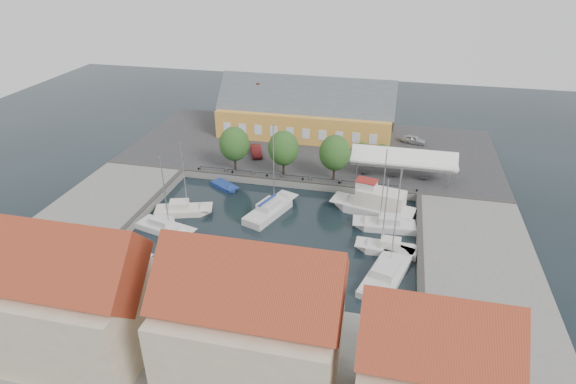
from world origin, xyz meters
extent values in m
plane|color=black|center=(0.00, 0.00, 0.00)|extent=(140.00, 140.00, 0.00)
cube|color=#2D2D30|center=(0.00, 23.00, 0.50)|extent=(56.00, 26.00, 1.00)
cube|color=slate|center=(-22.00, -2.00, 0.50)|extent=(12.00, 24.00, 1.00)
cube|color=slate|center=(22.00, -2.00, 0.50)|extent=(12.00, 24.00, 1.00)
cube|color=slate|center=(0.00, -21.00, 0.50)|extent=(56.00, 14.00, 1.00)
cube|color=#383533|center=(0.00, 10.30, 1.06)|extent=(56.00, 0.60, 0.12)
cube|color=#383533|center=(-16.30, -2.00, 1.06)|extent=(0.60, 24.00, 0.12)
cube|color=#383533|center=(16.30, -2.00, 1.06)|extent=(0.60, 24.00, 0.12)
cylinder|color=black|center=(-14.00, 10.60, 1.20)|extent=(0.24, 0.24, 0.40)
cylinder|color=black|center=(-9.00, 10.60, 1.20)|extent=(0.24, 0.24, 0.40)
cylinder|color=black|center=(-4.00, 10.60, 1.20)|extent=(0.24, 0.24, 0.40)
cylinder|color=black|center=(1.00, 10.60, 1.20)|extent=(0.24, 0.24, 0.40)
cylinder|color=black|center=(6.00, 10.60, 1.20)|extent=(0.24, 0.24, 0.40)
cylinder|color=black|center=(11.00, 10.60, 1.20)|extent=(0.24, 0.24, 0.40)
cylinder|color=black|center=(16.00, 10.60, 1.20)|extent=(0.24, 0.24, 0.40)
cube|color=gold|center=(-2.00, 28.00, 3.25)|extent=(28.00, 10.00, 4.50)
cube|color=#474C51|center=(-2.00, 28.00, 6.75)|extent=(28.56, 7.60, 7.60)
cube|color=gold|center=(-12.00, 34.00, 2.75)|extent=(6.00, 6.00, 3.50)
cube|color=brown|center=(-10.00, 28.00, 8.60)|extent=(0.60, 0.60, 1.20)
cube|color=white|center=(14.00, 14.50, 3.70)|extent=(14.00, 4.00, 0.25)
cylinder|color=silver|center=(8.00, 12.70, 2.35)|extent=(0.10, 0.10, 2.70)
cylinder|color=silver|center=(8.00, 16.30, 2.35)|extent=(0.10, 0.10, 2.70)
cylinder|color=silver|center=(14.00, 12.70, 2.35)|extent=(0.10, 0.10, 2.70)
cylinder|color=silver|center=(14.00, 16.30, 2.35)|extent=(0.10, 0.10, 2.70)
cylinder|color=silver|center=(20.00, 12.70, 2.35)|extent=(0.10, 0.10, 2.70)
cylinder|color=silver|center=(20.00, 16.30, 2.35)|extent=(0.10, 0.10, 2.70)
cylinder|color=black|center=(-9.00, 12.00, 2.05)|extent=(0.30, 0.30, 2.10)
ellipsoid|color=#1B4619|center=(-9.00, 12.00, 4.88)|extent=(4.20, 4.20, 4.83)
cylinder|color=black|center=(-2.00, 12.00, 2.05)|extent=(0.30, 0.30, 2.10)
ellipsoid|color=#1B4619|center=(-2.00, 12.00, 4.88)|extent=(4.20, 4.20, 4.83)
cylinder|color=black|center=(5.00, 12.00, 2.05)|extent=(0.30, 0.30, 2.10)
ellipsoid|color=#1B4619|center=(5.00, 12.00, 4.88)|extent=(4.20, 4.20, 4.83)
imported|color=#B3B5BB|center=(15.66, 27.71, 1.68)|extent=(4.24, 2.56, 1.35)
imported|color=maroon|center=(-7.61, 17.65, 1.70)|extent=(3.01, 4.52, 1.41)
cube|color=silver|center=(-1.66, 2.21, 0.15)|extent=(4.90, 7.54, 1.50)
cube|color=silver|center=(-1.36, 3.04, 0.94)|extent=(5.28, 8.83, 0.08)
cube|color=silver|center=(-1.60, 2.38, 1.40)|extent=(2.66, 3.27, 0.90)
cylinder|color=silver|center=(-1.18, 3.54, 6.19)|extent=(0.12, 0.12, 10.59)
cube|color=navy|center=(-1.66, 2.21, 2.15)|extent=(1.41, 3.39, 0.22)
cube|color=silver|center=(11.58, 5.67, 0.10)|extent=(8.84, 4.87, 1.80)
cube|color=silver|center=(10.56, 5.89, 1.04)|extent=(10.44, 5.11, 0.08)
cube|color=silver|center=(11.58, 5.67, 2.10)|extent=(6.19, 3.85, 2.20)
cube|color=silver|center=(9.74, 6.07, 3.50)|extent=(2.62, 2.18, 1.20)
cube|color=maroon|center=(9.74, 6.07, 4.15)|extent=(2.84, 2.32, 0.10)
cube|color=silver|center=(12.96, 2.51, 0.05)|extent=(6.08, 2.91, 1.30)
cube|color=silver|center=(12.22, 2.45, 0.74)|extent=(7.25, 2.90, 0.08)
cube|color=silver|center=(12.81, 2.50, 1.20)|extent=(2.48, 1.86, 0.90)
cylinder|color=silver|center=(11.78, 2.42, 5.32)|extent=(0.12, 0.12, 9.24)
cube|color=silver|center=(13.31, -2.38, 0.05)|extent=(5.39, 2.44, 1.30)
cube|color=silver|center=(12.64, -2.35, 0.74)|extent=(6.44, 2.40, 0.08)
cube|color=silver|center=(13.17, -2.38, 1.20)|extent=(2.18, 1.59, 0.90)
cylinder|color=silver|center=(12.25, -2.34, 4.67)|extent=(0.12, 0.12, 7.95)
cube|color=silver|center=(12.87, -7.34, 0.05)|extent=(5.16, 8.36, 1.30)
cube|color=silver|center=(13.14, -6.40, 0.74)|extent=(5.48, 9.82, 0.08)
cube|color=silver|center=(12.92, -7.15, 1.20)|extent=(2.90, 3.59, 0.90)
cylinder|color=silver|center=(13.31, -5.84, 6.15)|extent=(0.12, 0.12, 10.90)
cube|color=silver|center=(-12.49, 0.31, 0.05)|extent=(6.12, 4.02, 1.30)
cube|color=silver|center=(-11.82, 0.52, 0.74)|extent=(7.17, 4.27, 0.08)
cube|color=silver|center=(-12.36, 0.35, 1.20)|extent=(2.65, 2.26, 0.90)
cylinder|color=silver|center=(-11.42, 0.65, 4.94)|extent=(0.12, 0.12, 8.48)
cube|color=silver|center=(-12.82, -3.72, 0.05)|extent=(6.36, 3.82, 1.30)
cube|color=silver|center=(-12.10, -3.91, 0.74)|extent=(7.49, 4.02, 0.08)
cube|color=silver|center=(-12.68, -3.76, 1.20)|extent=(2.71, 2.18, 0.90)
cylinder|color=silver|center=(-11.67, -4.02, 5.11)|extent=(0.12, 0.12, 8.83)
cube|color=silver|center=(-13.94, -9.56, 0.05)|extent=(4.11, 2.41, 0.90)
cube|color=silver|center=(-13.46, -9.64, 0.54)|extent=(4.87, 2.46, 0.08)
cube|color=navy|center=(-9.61, 8.31, 0.05)|extent=(3.91, 3.37, 0.80)
cube|color=navy|center=(-9.24, 8.08, 0.49)|extent=(4.47, 3.69, 0.08)
cube|color=beige|center=(-10.00, -23.00, 4.50)|extent=(11.00, 8.00, 7.00)
cube|color=#A83E24|center=(-10.00, -23.00, 9.25)|extent=(11.33, 6.50, 6.50)
cube|color=brown|center=(-12.75, -23.00, 10.90)|extent=(0.70, 0.70, 1.00)
cube|color=brown|center=(-7.80, -23.00, 10.80)|extent=(0.60, 0.60, 0.80)
cube|color=beige|center=(4.00, -23.00, 4.75)|extent=(12.00, 8.00, 7.50)
cube|color=#A83E24|center=(4.00, -23.00, 9.75)|extent=(12.36, 6.50, 6.50)
cube|color=brown|center=(1.00, -23.00, 11.40)|extent=(0.70, 0.70, 1.00)
cube|color=brown|center=(6.40, -23.00, 11.30)|extent=(0.60, 0.60, 0.80)
cube|color=#A83E24|center=(16.00, -24.00, 8.75)|extent=(9.27, 6.00, 6.00)
cube|color=brown|center=(13.75, -24.00, 10.40)|extent=(0.70, 0.70, 1.00)
cube|color=brown|center=(17.80, -24.00, 10.30)|extent=(0.60, 0.60, 0.80)
camera|label=1|loc=(12.04, -46.65, 29.90)|focal=30.00mm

